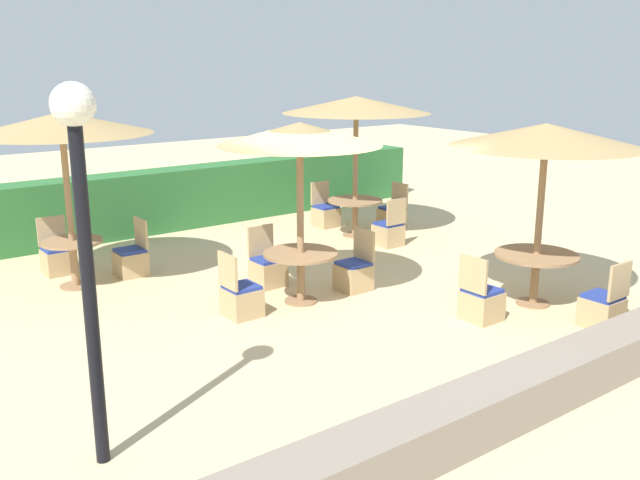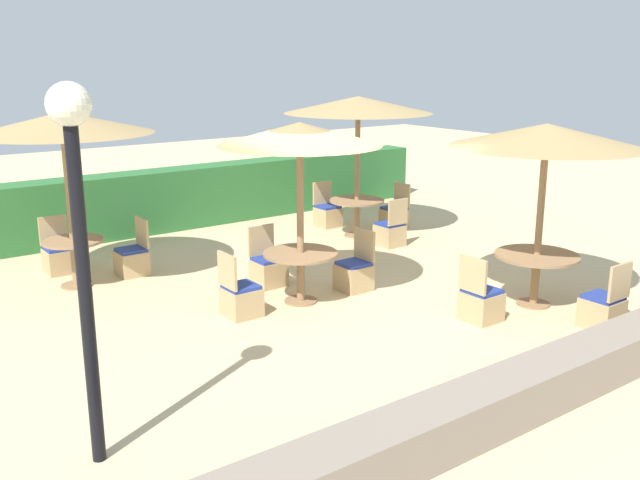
{
  "view_description": "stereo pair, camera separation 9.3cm",
  "coord_description": "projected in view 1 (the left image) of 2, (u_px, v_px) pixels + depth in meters",
  "views": [
    {
      "loc": [
        -6.08,
        -7.39,
        3.52
      ],
      "look_at": [
        0.0,
        0.6,
        0.9
      ],
      "focal_mm": 40.0,
      "sensor_mm": 36.0,
      "label": 1
    },
    {
      "loc": [
        -6.0,
        -7.45,
        3.52
      ],
      "look_at": [
        0.0,
        0.6,
        0.9
      ],
      "focal_mm": 40.0,
      "sensor_mm": 36.0,
      "label": 2
    }
  ],
  "objects": [
    {
      "name": "ground_plane",
      "position": [
        345.0,
        310.0,
        10.14
      ],
      "size": [
        40.0,
        40.0,
        0.0
      ],
      "primitive_type": "plane",
      "color": "#D1BA8C"
    },
    {
      "name": "hedge_row",
      "position": [
        161.0,
        200.0,
        14.61
      ],
      "size": [
        13.0,
        0.7,
        1.24
      ],
      "primitive_type": "cube",
      "color": "#2D6B33",
      "rests_on": "ground_plane"
    },
    {
      "name": "stone_border",
      "position": [
        553.0,
        378.0,
        7.44
      ],
      "size": [
        10.0,
        0.56,
        0.48
      ],
      "primitive_type": "cube",
      "color": "gray",
      "rests_on": "ground_plane"
    },
    {
      "name": "lamp_post",
      "position": [
        81.0,
        203.0,
        5.78
      ],
      "size": [
        0.36,
        0.36,
        3.32
      ],
      "color": "black",
      "rests_on": "ground_plane"
    },
    {
      "name": "parasol_center",
      "position": [
        300.0,
        135.0,
        9.84
      ],
      "size": [
        2.31,
        2.31,
        2.62
      ],
      "color": "#93704C",
      "rests_on": "ground_plane"
    },
    {
      "name": "round_table_center",
      "position": [
        301.0,
        263.0,
        10.31
      ],
      "size": [
        1.08,
        1.08,
        0.76
      ],
      "color": "#93704C",
      "rests_on": "ground_plane"
    },
    {
      "name": "patio_chair_center_east",
      "position": [
        354.0,
        273.0,
        10.94
      ],
      "size": [
        0.46,
        0.46,
        0.93
      ],
      "rotation": [
        0.0,
        0.0,
        1.57
      ],
      "color": "tan",
      "rests_on": "ground_plane"
    },
    {
      "name": "patio_chair_center_north",
      "position": [
        268.0,
        269.0,
        11.15
      ],
      "size": [
        0.46,
        0.46,
        0.93
      ],
      "rotation": [
        0.0,
        0.0,
        3.14
      ],
      "color": "tan",
      "rests_on": "ground_plane"
    },
    {
      "name": "patio_chair_center_west",
      "position": [
        241.0,
        298.0,
        9.82
      ],
      "size": [
        0.46,
        0.46,
        0.93
      ],
      "rotation": [
        0.0,
        0.0,
        -1.57
      ],
      "color": "tan",
      "rests_on": "ground_plane"
    },
    {
      "name": "parasol_front_right",
      "position": [
        546.0,
        136.0,
        9.76
      ],
      "size": [
        2.63,
        2.63,
        2.61
      ],
      "color": "#93704C",
      "rests_on": "ground_plane"
    },
    {
      "name": "round_table_front_right",
      "position": [
        536.0,
        263.0,
        10.21
      ],
      "size": [
        1.19,
        1.19,
        0.76
      ],
      "color": "#93704C",
      "rests_on": "ground_plane"
    },
    {
      "name": "patio_chair_front_right_south",
      "position": [
        603.0,
        308.0,
        9.43
      ],
      "size": [
        0.46,
        0.46,
        0.93
      ],
      "color": "tan",
      "rests_on": "ground_plane"
    },
    {
      "name": "patio_chair_front_right_west",
      "position": [
        481.0,
        302.0,
        9.68
      ],
      "size": [
        0.46,
        0.46,
        0.93
      ],
      "rotation": [
        0.0,
        0.0,
        -1.57
      ],
      "color": "tan",
      "rests_on": "ground_plane"
    },
    {
      "name": "parasol_back_left",
      "position": [
        61.0,
        124.0,
        10.51
      ],
      "size": [
        2.68,
        2.68,
        2.7
      ],
      "color": "#93704C",
      "rests_on": "ground_plane"
    },
    {
      "name": "round_table_back_left",
      "position": [
        73.0,
        252.0,
        11.0
      ],
      "size": [
        0.92,
        0.92,
        0.75
      ],
      "color": "#93704C",
      "rests_on": "ground_plane"
    },
    {
      "name": "patio_chair_back_left_east",
      "position": [
        132.0,
        260.0,
        11.67
      ],
      "size": [
        0.46,
        0.46,
        0.93
      ],
      "rotation": [
        0.0,
        0.0,
        1.57
      ],
      "color": "tan",
      "rests_on": "ground_plane"
    },
    {
      "name": "patio_chair_back_left_north",
      "position": [
        58.0,
        258.0,
        11.77
      ],
      "size": [
        0.46,
        0.46,
        0.93
      ],
      "rotation": [
        0.0,
        0.0,
        3.14
      ],
      "color": "tan",
      "rests_on": "ground_plane"
    },
    {
      "name": "parasol_back_right",
      "position": [
        356.0,
        105.0,
        13.63
      ],
      "size": [
        2.86,
        2.86,
        2.75
      ],
      "color": "#93704C",
      "rests_on": "ground_plane"
    },
    {
      "name": "round_table_back_right",
      "position": [
        355.0,
        207.0,
        14.14
      ],
      "size": [
        1.09,
        1.09,
        0.74
      ],
      "color": "#93704C",
      "rests_on": "ground_plane"
    },
    {
      "name": "patio_chair_back_right_south",
      "position": [
        389.0,
        232.0,
        13.47
      ],
      "size": [
        0.46,
        0.46,
        0.93
      ],
      "color": "tan",
      "rests_on": "ground_plane"
    },
    {
      "name": "patio_chair_back_right_north",
      "position": [
        325.0,
        214.0,
        15.01
      ],
      "size": [
        0.46,
        0.46,
        0.93
      ],
      "rotation": [
        0.0,
        0.0,
        3.14
      ],
      "color": "tan",
      "rests_on": "ground_plane"
    },
    {
      "name": "patio_chair_back_right_east",
      "position": [
        393.0,
        215.0,
        14.88
      ],
      "size": [
        0.46,
        0.46,
        0.93
      ],
      "rotation": [
        0.0,
        0.0,
        1.57
      ],
      "color": "tan",
      "rests_on": "ground_plane"
    }
  ]
}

